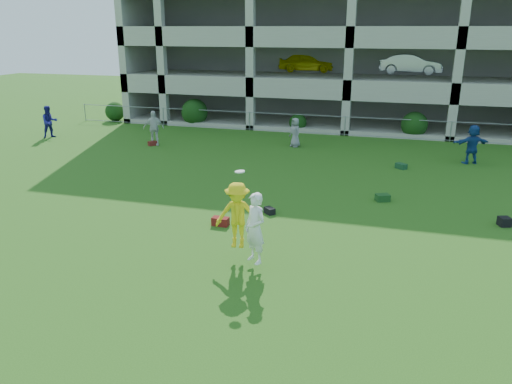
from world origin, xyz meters
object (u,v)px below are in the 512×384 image
(bystander_b, at_px, (154,128))
(parking_garage, at_px, (363,31))
(bystander_c, at_px, (295,132))
(crate_d, at_px, (504,222))
(bystander_a, at_px, (50,122))
(bystander_d, at_px, (472,144))
(frisbee_contest, at_px, (242,219))

(bystander_b, distance_m, parking_garage, 18.01)
(bystander_c, bearing_deg, crate_d, -2.98)
(bystander_a, bearing_deg, parking_garage, -12.36)
(bystander_a, xyz_separation_m, crate_d, (23.47, -7.71, -0.79))
(bystander_d, relative_size, parking_garage, 0.06)
(bystander_b, xyz_separation_m, bystander_d, (16.44, 0.65, -0.02))
(bystander_a, height_order, bystander_b, bystander_b)
(bystander_b, bearing_deg, bystander_d, -22.25)
(bystander_d, xyz_separation_m, parking_garage, (-6.56, 13.54, 5.07))
(bystander_c, xyz_separation_m, crate_d, (9.03, -9.38, -0.64))
(parking_garage, bearing_deg, bystander_b, -124.84)
(frisbee_contest, bearing_deg, parking_garage, 88.41)
(bystander_c, bearing_deg, bystander_d, 35.74)
(crate_d, distance_m, parking_garage, 23.54)
(bystander_b, relative_size, parking_garage, 0.06)
(bystander_c, bearing_deg, bystander_b, -123.62)
(frisbee_contest, bearing_deg, bystander_c, 96.15)
(bystander_a, distance_m, frisbee_contest, 20.39)
(bystander_a, bearing_deg, bystander_b, -53.41)
(bystander_a, height_order, parking_garage, parking_garage)
(bystander_b, height_order, bystander_c, bystander_b)
(crate_d, bearing_deg, bystander_c, 133.92)
(bystander_a, relative_size, frisbee_contest, 0.77)
(bystander_c, distance_m, frisbee_contest, 14.42)
(bystander_b, distance_m, bystander_d, 16.45)
(parking_garage, bearing_deg, bystander_d, -64.13)
(bystander_b, xyz_separation_m, parking_garage, (9.87, 14.19, 5.06))
(bystander_a, distance_m, bystander_c, 14.53)
(bystander_b, height_order, frisbee_contest, frisbee_contest)
(crate_d, bearing_deg, frisbee_contest, -146.56)
(crate_d, bearing_deg, bystander_b, 155.46)
(bystander_a, xyz_separation_m, bystander_c, (14.44, 1.67, -0.15))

